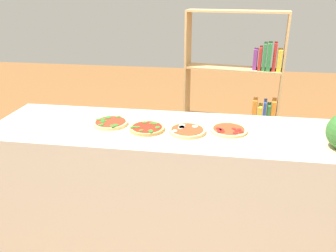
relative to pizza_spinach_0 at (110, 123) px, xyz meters
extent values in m
plane|color=brown|center=(0.41, -0.01, -0.94)|extent=(12.00, 12.00, 0.00)
cube|color=beige|center=(0.41, -0.01, -0.48)|extent=(2.47, 0.71, 0.93)
cube|color=tan|center=(0.41, -0.01, -0.01)|extent=(2.20, 0.47, 0.00)
cylinder|color=#E5C17F|center=(0.00, 0.00, 0.00)|extent=(0.24, 0.24, 0.02)
cylinder|color=red|center=(0.00, 0.00, 0.01)|extent=(0.21, 0.21, 0.00)
ellipsoid|color=#286B23|center=(-0.04, -0.05, 0.01)|extent=(0.03, 0.04, 0.00)
ellipsoid|color=#286B23|center=(-0.04, -0.08, 0.01)|extent=(0.04, 0.03, 0.00)
ellipsoid|color=#286B23|center=(0.04, -0.09, 0.01)|extent=(0.05, 0.04, 0.00)
ellipsoid|color=#286B23|center=(-0.06, 0.01, 0.01)|extent=(0.04, 0.04, 0.00)
ellipsoid|color=#286B23|center=(0.04, -0.09, 0.01)|extent=(0.04, 0.05, 0.00)
ellipsoid|color=#286B23|center=(-0.09, 0.02, 0.01)|extent=(0.04, 0.03, 0.00)
ellipsoid|color=#286B23|center=(-0.06, 0.03, 0.01)|extent=(0.04, 0.05, 0.00)
ellipsoid|color=#286B23|center=(-0.04, 0.08, 0.01)|extent=(0.05, 0.06, 0.00)
ellipsoid|color=#286B23|center=(-0.03, 0.06, 0.01)|extent=(0.05, 0.05, 0.00)
ellipsoid|color=#286B23|center=(0.03, 0.09, 0.01)|extent=(0.05, 0.05, 0.00)
ellipsoid|color=#286B23|center=(-0.05, -0.01, 0.01)|extent=(0.06, 0.05, 0.00)
ellipsoid|color=#286B23|center=(0.06, -0.06, 0.01)|extent=(0.05, 0.05, 0.00)
cylinder|color=tan|center=(0.27, -0.06, 0.00)|extent=(0.23, 0.23, 0.02)
cylinder|color=#AD2314|center=(0.27, -0.06, 0.01)|extent=(0.20, 0.20, 0.00)
ellipsoid|color=#286B23|center=(0.32, 0.00, 0.01)|extent=(0.05, 0.05, 0.00)
ellipsoid|color=#286B23|center=(0.32, -0.14, 0.01)|extent=(0.03, 0.05, 0.00)
ellipsoid|color=#286B23|center=(0.31, -0.12, 0.01)|extent=(0.04, 0.04, 0.00)
ellipsoid|color=#286B23|center=(0.21, -0.08, 0.01)|extent=(0.05, 0.03, 0.00)
ellipsoid|color=#286B23|center=(0.18, -0.08, 0.01)|extent=(0.05, 0.05, 0.00)
ellipsoid|color=#286B23|center=(0.25, -0.13, 0.01)|extent=(0.04, 0.04, 0.00)
ellipsoid|color=#286B23|center=(0.30, 0.00, 0.01)|extent=(0.04, 0.04, 0.00)
ellipsoid|color=#286B23|center=(0.35, -0.06, 0.01)|extent=(0.03, 0.04, 0.00)
ellipsoid|color=#286B23|center=(0.24, 0.02, 0.01)|extent=(0.04, 0.04, 0.00)
cylinder|color=#E5C17F|center=(0.55, -0.06, 0.00)|extent=(0.24, 0.24, 0.02)
cylinder|color=red|center=(0.55, -0.06, 0.01)|extent=(0.21, 0.21, 0.00)
cylinder|color=#EFE5CC|center=(0.47, -0.11, 0.01)|extent=(0.03, 0.03, 0.00)
cylinder|color=#EFE5CC|center=(0.51, 0.00, 0.01)|extent=(0.04, 0.04, 0.00)
cylinder|color=#EFE5CC|center=(0.51, -0.04, 0.01)|extent=(0.04, 0.04, 0.00)
cylinder|color=#EFE5CC|center=(0.50, -0.05, 0.01)|extent=(0.04, 0.04, 0.00)
cylinder|color=#EFE5CC|center=(0.60, -0.01, 0.01)|extent=(0.04, 0.04, 0.00)
cylinder|color=#EFE5CC|center=(0.51, -0.03, 0.01)|extent=(0.05, 0.05, 0.00)
cylinder|color=#E5C17F|center=(0.82, 0.01, 0.00)|extent=(0.25, 0.25, 0.02)
cylinder|color=red|center=(0.82, 0.01, 0.00)|extent=(0.21, 0.21, 0.00)
cylinder|color=maroon|center=(0.75, -0.01, 0.01)|extent=(0.03, 0.03, 0.00)
cylinder|color=maroon|center=(0.86, -0.07, 0.01)|extent=(0.04, 0.04, 0.00)
cylinder|color=maroon|center=(0.77, -0.02, 0.01)|extent=(0.03, 0.03, 0.00)
cylinder|color=maroon|center=(0.76, -0.03, 0.01)|extent=(0.03, 0.03, 0.00)
cylinder|color=maroon|center=(0.85, 0.00, 0.01)|extent=(0.03, 0.03, 0.00)
cylinder|color=maroon|center=(0.78, -0.06, 0.01)|extent=(0.03, 0.03, 0.00)
cylinder|color=maroon|center=(0.87, -0.03, 0.01)|extent=(0.03, 0.03, 0.00)
cylinder|color=maroon|center=(0.90, -0.04, 0.01)|extent=(0.04, 0.04, 0.00)
cylinder|color=maroon|center=(0.89, 0.00, 0.01)|extent=(0.03, 0.03, 0.00)
cylinder|color=maroon|center=(0.76, -0.06, 0.01)|extent=(0.03, 0.03, 0.00)
cube|color=tan|center=(1.33, 1.18, -0.13)|extent=(0.05, 0.23, 1.63)
cube|color=tan|center=(0.41, 1.31, -0.13)|extent=(0.05, 0.23, 1.63)
cube|color=tan|center=(0.87, 1.25, -0.93)|extent=(0.93, 0.35, 0.02)
cube|color=orange|center=(1.30, 1.19, -0.80)|extent=(0.05, 0.16, 0.25)
cube|color=silver|center=(1.26, 1.19, -0.83)|extent=(0.05, 0.13, 0.20)
cube|color=silver|center=(1.22, 1.20, -0.80)|extent=(0.05, 0.16, 0.25)
cube|color=tan|center=(0.87, 1.25, -0.40)|extent=(0.93, 0.35, 0.02)
cube|color=orange|center=(1.29, 1.19, -0.27)|extent=(0.06, 0.17, 0.24)
cube|color=#2D753D|center=(1.25, 1.19, -0.29)|extent=(0.06, 0.14, 0.19)
cube|color=#234799|center=(1.21, 1.20, -0.28)|extent=(0.05, 0.16, 0.22)
cube|color=gold|center=(1.16, 1.20, -0.30)|extent=(0.06, 0.17, 0.17)
cube|color=orange|center=(1.11, 1.21, -0.27)|extent=(0.06, 0.15, 0.23)
cube|color=tan|center=(0.87, 1.25, 0.14)|extent=(0.93, 0.35, 0.02)
cube|color=gold|center=(1.29, 1.19, 0.25)|extent=(0.07, 0.18, 0.20)
cube|color=#B22823|center=(1.24, 1.19, 0.28)|extent=(0.05, 0.16, 0.26)
cube|color=#2D753D|center=(1.20, 1.20, 0.28)|extent=(0.07, 0.19, 0.25)
cube|color=#2D753D|center=(1.15, 1.21, 0.27)|extent=(0.05, 0.19, 0.25)
cube|color=#B22823|center=(1.12, 1.21, 0.25)|extent=(0.05, 0.17, 0.21)
cube|color=#753384|center=(1.07, 1.22, 0.24)|extent=(0.05, 0.13, 0.19)
cube|color=tan|center=(0.87, 1.25, 0.68)|extent=(0.93, 0.35, 0.02)
camera|label=1|loc=(0.73, -2.12, 0.88)|focal=36.24mm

